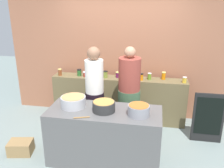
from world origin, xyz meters
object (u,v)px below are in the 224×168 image
cook_with_tongs (95,99)px  bread_crate (21,147)px  preserve_jar_5 (118,75)px  wooden_spoon (82,117)px  preserve_jar_4 (105,74)px  cooking_pot_left (73,102)px  preserve_jar_11 (185,80)px  chalkboard_sign (208,118)px  preserve_jar_6 (123,74)px  cooking_pot_center (104,106)px  preserve_jar_0 (60,72)px  preserve_jar_1 (79,72)px  cook_in_cap (129,99)px  preserve_jar_8 (141,77)px  preserve_jar_2 (85,74)px  preserve_jar_7 (135,76)px  preserve_jar_10 (164,76)px  preserve_jar_3 (99,73)px  cooking_pot_right (139,110)px  preserve_jar_9 (149,76)px

cook_with_tongs → bread_crate: 1.45m
preserve_jar_5 → wooden_spoon: preserve_jar_5 is taller
preserve_jar_4 → cooking_pot_left: 1.33m
preserve_jar_11 → chalkboard_sign: bearing=-50.6°
preserve_jar_6 → cooking_pot_center: 1.45m
preserve_jar_11 → cooking_pot_center: preserve_jar_11 is taller
preserve_jar_0 → preserve_jar_1: (0.40, 0.05, -0.00)m
preserve_jar_5 → cook_in_cap: cook_in_cap is taller
preserve_jar_8 → cook_in_cap: 0.65m
preserve_jar_2 → preserve_jar_7: bearing=3.0°
wooden_spoon → preserve_jar_10: bearing=57.1°
preserve_jar_1 → bread_crate: (-0.58, -1.48, -0.88)m
preserve_jar_10 → preserve_jar_3: bearing=-178.7°
wooden_spoon → preserve_jar_3: bearing=95.3°
preserve_jar_3 → bread_crate: 2.01m
preserve_jar_5 → chalkboard_sign: preserve_jar_5 is taller
preserve_jar_7 → cooking_pot_left: bearing=-120.8°
cooking_pot_right → bread_crate: size_ratio=0.82×
preserve_jar_2 → cook_with_tongs: cook_with_tongs is taller
preserve_jar_3 → preserve_jar_10: 1.30m
preserve_jar_0 → preserve_jar_2: size_ratio=1.41×
preserve_jar_7 → preserve_jar_1: bearing=-178.4°
wooden_spoon → preserve_jar_1: bearing=108.5°
cooking_pot_right → preserve_jar_5: bearing=110.0°
preserve_jar_10 → cook_with_tongs: cook_with_tongs is taller
preserve_jar_5 → preserve_jar_4: bearing=-166.7°
preserve_jar_9 → bread_crate: bearing=-143.2°
preserve_jar_0 → preserve_jar_9: preserve_jar_0 is taller
preserve_jar_6 → bread_crate: preserve_jar_6 is taller
preserve_jar_5 → preserve_jar_8: preserve_jar_8 is taller
preserve_jar_10 → preserve_jar_8: bearing=-163.4°
wooden_spoon → bread_crate: wooden_spoon is taller
preserve_jar_5 → cooking_pot_right: bearing=-70.0°
preserve_jar_9 → preserve_jar_10: bearing=12.1°
preserve_jar_2 → preserve_jar_7: size_ratio=0.88×
preserve_jar_5 → preserve_jar_10: bearing=2.8°
preserve_jar_11 → preserve_jar_3: bearing=176.5°
preserve_jar_7 → wooden_spoon: bearing=-108.7°
bread_crate → cooking_pot_left: bearing=9.3°
cook_in_cap → chalkboard_sign: 1.42m
preserve_jar_5 → cooking_pot_right: (0.54, -1.48, -0.04)m
preserve_jar_10 → preserve_jar_11: bearing=-19.0°
preserve_jar_1 → cooking_pot_right: (1.33, -1.45, -0.05)m
cooking_pot_left → bread_crate: cooking_pot_left is taller
preserve_jar_9 → preserve_jar_4: bearing=-177.2°
preserve_jar_10 → preserve_jar_7: bearing=-175.8°
cook_with_tongs → preserve_jar_2: bearing=116.5°
preserve_jar_9 → preserve_jar_11: 0.66m
bread_crate → preserve_jar_9: bearing=36.8°
preserve_jar_5 → cook_in_cap: size_ratio=0.07×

